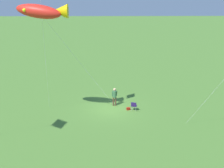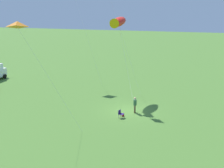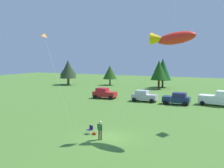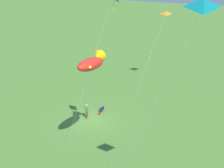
{
  "view_description": "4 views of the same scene",
  "coord_description": "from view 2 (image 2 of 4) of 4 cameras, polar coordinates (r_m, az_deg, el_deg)",
  "views": [
    {
      "loc": [
        0.36,
        26.73,
        11.34
      ],
      "look_at": [
        -0.03,
        1.39,
        2.91
      ],
      "focal_mm": 50.0,
      "sensor_mm": 36.0,
      "label": 1
    },
    {
      "loc": [
        -31.46,
        -5.63,
        12.15
      ],
      "look_at": [
        -0.72,
        1.57,
        3.17
      ],
      "focal_mm": 50.0,
      "sensor_mm": 36.0,
      "label": 2
    },
    {
      "loc": [
        10.74,
        -21.12,
        7.41
      ],
      "look_at": [
        -0.39,
        1.76,
        4.83
      ],
      "focal_mm": 42.0,
      "sensor_mm": 36.0,
      "label": 3
    },
    {
      "loc": [
        28.29,
        11.67,
        18.33
      ],
      "look_at": [
        -3.91,
        0.98,
        3.0
      ],
      "focal_mm": 50.0,
      "sensor_mm": 36.0,
      "label": 4
    }
  ],
  "objects": [
    {
      "name": "kite_delta_orange",
      "position": [
        22.69,
        -16.87,
        10.37
      ],
      "size": [
        6.19,
        3.2,
        10.56
      ],
      "color": "orange",
      "rests_on": "ground"
    },
    {
      "name": "folding_chair",
      "position": [
        32.19,
        1.58,
        -5.37
      ],
      "size": [
        0.6,
        0.6,
        0.82
      ],
      "rotation": [
        0.0,
        0.0,
        4.41
      ],
      "color": "#2A185A",
      "rests_on": "ground"
    },
    {
      "name": "kite_large_fish",
      "position": [
        37.64,
        1.04,
        11.23
      ],
      "size": [
        7.86,
        4.13,
        9.85
      ],
      "color": "red",
      "rests_on": "ground"
    },
    {
      "name": "backpack_on_grass",
      "position": [
        32.76,
        1.99,
        -5.69
      ],
      "size": [
        0.37,
        0.3,
        0.22
      ],
      "primitive_type": "cube",
      "rotation": [
        0.0,
        0.0,
        3.44
      ],
      "color": "#A31D0F",
      "rests_on": "ground"
    },
    {
      "name": "ground_plane",
      "position": [
        34.19,
        2.84,
        -4.96
      ],
      "size": [
        160.0,
        160.0,
        0.0
      ],
      "primitive_type": "plane",
      "color": "#4B792E"
    },
    {
      "name": "person_kite_flyer",
      "position": [
        33.42,
        4.23,
        -3.62
      ],
      "size": [
        0.52,
        0.35,
        1.74
      ],
      "rotation": [
        0.0,
        0.0,
        4.73
      ],
      "color": "brown",
      "rests_on": "ground"
    }
  ]
}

